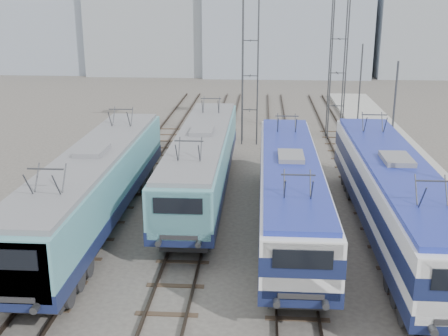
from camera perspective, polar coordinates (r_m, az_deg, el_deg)
ground at (r=21.62m, az=1.07°, el=-12.11°), size 160.00×160.00×0.00m
platform at (r=30.26m, az=21.61°, el=-4.26°), size 4.00×70.00×0.30m
locomotive_far_left at (r=26.36m, az=-13.17°, el=-1.65°), size 2.90×18.31×3.45m
locomotive_center_left at (r=29.97m, az=-2.27°, el=0.91°), size 2.80×17.66×3.32m
locomotive_center_right at (r=25.73m, az=6.72°, el=-1.94°), size 2.73×17.25×3.24m
locomotive_far_right at (r=25.55m, az=16.95°, el=-2.45°), size 2.88×18.24×3.43m
catenary_tower_west at (r=41.05m, az=2.70°, el=11.62°), size 4.50×1.20×12.00m
catenary_tower_east at (r=43.39m, az=11.56°, el=11.60°), size 4.50×1.20×12.00m
mast_mid at (r=34.47m, az=16.80°, el=4.56°), size 0.12×0.12×7.00m
mast_rear at (r=46.05m, az=13.63°, el=7.82°), size 0.12×0.12×7.00m
building_west at (r=82.29m, az=-6.73°, el=14.51°), size 18.00×12.00×14.00m
building_center at (r=80.93m, az=6.36°, el=15.90°), size 22.00×14.00×18.00m
building_east at (r=84.21m, az=20.38°, el=12.97°), size 16.00×12.00×12.00m
building_far_west at (r=86.73m, az=-17.40°, el=12.67°), size 14.00×10.00×10.00m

